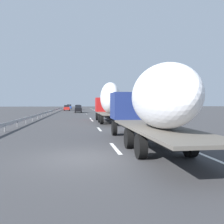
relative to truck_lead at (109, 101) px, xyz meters
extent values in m
plane|color=#38383A|center=(21.31, 3.60, -2.61)|extent=(260.00, 260.00, 0.00)
cube|color=white|center=(-16.69, 1.80, -2.60)|extent=(3.20, 0.20, 0.01)
cube|color=white|center=(-7.32, 1.80, -2.60)|extent=(3.20, 0.20, 0.01)
cube|color=white|center=(3.88, 1.80, -2.60)|extent=(3.20, 0.20, 0.01)
cube|color=white|center=(8.12, 1.80, -2.60)|extent=(3.20, 0.20, 0.01)
cube|color=white|center=(23.71, 1.80, -2.60)|extent=(3.20, 0.20, 0.01)
cube|color=white|center=(24.72, 1.80, -2.60)|extent=(3.20, 0.20, 0.01)
cube|color=white|center=(26.31, -1.90, -2.60)|extent=(110.00, 0.20, 0.01)
cube|color=#B21919|center=(4.47, 0.00, -0.46)|extent=(2.40, 2.50, 1.90)
cube|color=black|center=(5.57, 0.00, 0.04)|extent=(0.08, 2.12, 0.80)
cube|color=#262628|center=(1.69, 0.00, -1.94)|extent=(10.24, 0.70, 0.24)
cube|color=#59544C|center=(-1.09, 0.00, -1.47)|extent=(8.73, 2.50, 0.12)
ellipsoid|color=white|center=(-1.12, 0.00, 0.36)|extent=(6.06, 2.20, 3.53)
cube|color=red|center=(-5.43, -0.69, -1.71)|extent=(0.04, 0.56, 0.56)
cylinder|color=black|center=(4.47, 1.10, -2.09)|extent=(1.04, 0.30, 1.04)
cylinder|color=black|center=(4.47, -1.10, -2.09)|extent=(1.04, 0.30, 1.04)
cylinder|color=black|center=(0.11, 1.10, -2.09)|extent=(1.04, 0.35, 1.04)
cylinder|color=black|center=(0.11, -1.10, -2.09)|extent=(1.04, 0.35, 1.04)
cylinder|color=black|center=(-2.29, 1.10, -2.09)|extent=(1.04, 0.35, 1.04)
cylinder|color=black|center=(-2.29, -1.10, -2.09)|extent=(1.04, 0.35, 1.04)
cube|color=navy|center=(-11.72, 0.00, -0.46)|extent=(2.40, 2.50, 1.90)
cube|color=black|center=(-10.62, 0.00, 0.04)|extent=(0.08, 2.12, 0.80)
cube|color=#262628|center=(-14.85, 0.00, -1.94)|extent=(11.52, 0.70, 0.24)
cube|color=#59544C|center=(-17.98, 0.00, -1.47)|extent=(10.12, 2.50, 0.12)
ellipsoid|color=white|center=(-18.47, 0.00, 0.04)|extent=(6.71, 2.20, 2.89)
cylinder|color=black|center=(-11.72, 1.10, -2.09)|extent=(1.04, 0.30, 1.04)
cylinder|color=black|center=(-11.72, -1.10, -2.09)|extent=(1.04, 0.30, 1.04)
cylinder|color=black|center=(-16.78, 1.10, -2.09)|extent=(1.04, 0.35, 1.04)
cylinder|color=black|center=(-16.78, -1.10, -2.09)|extent=(1.04, 0.35, 1.04)
cylinder|color=black|center=(-19.18, 1.10, -2.09)|extent=(1.04, 0.35, 1.04)
cylinder|color=black|center=(-19.18, -1.10, -2.09)|extent=(1.04, 0.35, 1.04)
cube|color=black|center=(32.31, 3.59, -1.87)|extent=(4.50, 1.71, 0.84)
cube|color=black|center=(31.97, 3.59, -1.08)|extent=(2.48, 1.51, 0.73)
cylinder|color=black|center=(33.71, 4.34, -2.29)|extent=(0.64, 0.22, 0.64)
cylinder|color=black|center=(33.71, 2.83, -2.29)|extent=(0.64, 0.22, 0.64)
cylinder|color=black|center=(30.91, 4.34, -2.29)|extent=(0.64, 0.22, 0.64)
cylinder|color=black|center=(30.91, 2.83, -2.29)|extent=(0.64, 0.22, 0.64)
cube|color=#28479E|center=(70.05, 7.15, -1.87)|extent=(4.28, 1.90, 0.84)
cube|color=black|center=(69.73, 7.15, -1.09)|extent=(2.35, 1.67, 0.72)
cylinder|color=black|center=(71.38, 8.00, -2.29)|extent=(0.64, 0.22, 0.64)
cylinder|color=black|center=(71.38, 6.30, -2.29)|extent=(0.64, 0.22, 0.64)
cylinder|color=black|center=(68.73, 8.00, -2.29)|extent=(0.64, 0.22, 0.64)
cylinder|color=black|center=(68.73, 6.30, -2.29)|extent=(0.64, 0.22, 0.64)
cube|color=#ADB2B7|center=(59.78, 3.61, -1.87)|extent=(4.16, 1.74, 0.84)
cube|color=black|center=(59.47, 3.61, -1.12)|extent=(2.29, 1.53, 0.66)
cylinder|color=black|center=(61.07, 4.38, -2.29)|extent=(0.64, 0.22, 0.64)
cylinder|color=black|center=(61.07, 2.84, -2.29)|extent=(0.64, 0.22, 0.64)
cylinder|color=black|center=(58.49, 4.38, -2.29)|extent=(0.64, 0.22, 0.64)
cylinder|color=black|center=(58.49, 2.84, -2.29)|extent=(0.64, 0.22, 0.64)
cube|color=red|center=(49.02, 7.13, -1.87)|extent=(4.21, 1.77, 0.84)
cube|color=black|center=(48.71, 7.13, -1.13)|extent=(2.31, 1.56, 0.63)
cylinder|color=black|center=(50.33, 7.91, -2.29)|extent=(0.64, 0.22, 0.64)
cylinder|color=black|center=(50.33, 6.34, -2.29)|extent=(0.64, 0.22, 0.64)
cylinder|color=black|center=(47.72, 7.91, -2.29)|extent=(0.64, 0.22, 0.64)
cylinder|color=black|center=(47.72, 6.34, -2.29)|extent=(0.64, 0.22, 0.64)
cylinder|color=gray|center=(19.96, -3.10, -1.39)|extent=(0.10, 0.10, 2.44)
cube|color=#2D569E|center=(19.96, -3.10, 0.18)|extent=(0.06, 0.90, 0.70)
cylinder|color=#472D19|center=(42.02, -8.39, -1.89)|extent=(0.38, 0.38, 1.44)
cone|color=#286B2D|center=(42.02, -8.39, 0.95)|extent=(3.56, 3.56, 4.24)
cylinder|color=#472D19|center=(70.79, -7.79, -1.83)|extent=(0.34, 0.34, 1.55)
cone|color=#1E5B23|center=(70.79, -7.79, 1.89)|extent=(3.00, 3.00, 5.90)
cylinder|color=#472D19|center=(63.05, -9.00, -2.00)|extent=(0.33, 0.33, 1.21)
cone|color=#286B2D|center=(63.05, -9.00, 1.07)|extent=(3.83, 3.83, 4.94)
cylinder|color=#472D19|center=(67.96, -7.63, -1.71)|extent=(0.29, 0.29, 1.79)
cone|color=#286B2D|center=(67.96, -7.63, 1.64)|extent=(3.29, 3.29, 4.90)
cube|color=#9EA0A5|center=(24.31, 9.60, -2.01)|extent=(94.00, 0.06, 0.32)
cube|color=slate|center=(-8.38, 9.60, -2.31)|extent=(0.10, 0.10, 0.60)
cube|color=slate|center=(-4.30, 9.60, -2.31)|extent=(0.10, 0.10, 0.60)
cube|color=slate|center=(-0.21, 9.60, -2.31)|extent=(0.10, 0.10, 0.60)
cube|color=slate|center=(3.88, 9.60, -2.31)|extent=(0.10, 0.10, 0.60)
cube|color=slate|center=(7.96, 9.60, -2.31)|extent=(0.10, 0.10, 0.60)
cube|color=slate|center=(12.05, 9.60, -2.31)|extent=(0.10, 0.10, 0.60)
cube|color=slate|center=(16.14, 9.60, -2.31)|extent=(0.10, 0.10, 0.60)
cube|color=slate|center=(20.23, 9.60, -2.31)|extent=(0.10, 0.10, 0.60)
cube|color=slate|center=(24.31, 9.60, -2.31)|extent=(0.10, 0.10, 0.60)
cube|color=slate|center=(28.40, 9.60, -2.31)|extent=(0.10, 0.10, 0.60)
cube|color=slate|center=(32.49, 9.60, -2.31)|extent=(0.10, 0.10, 0.60)
cube|color=slate|center=(36.57, 9.60, -2.31)|extent=(0.10, 0.10, 0.60)
cube|color=slate|center=(40.66, 9.60, -2.31)|extent=(0.10, 0.10, 0.60)
cube|color=slate|center=(44.75, 9.60, -2.31)|extent=(0.10, 0.10, 0.60)
cube|color=slate|center=(48.83, 9.60, -2.31)|extent=(0.10, 0.10, 0.60)
cube|color=slate|center=(52.92, 9.60, -2.31)|extent=(0.10, 0.10, 0.60)
cube|color=slate|center=(57.01, 9.60, -2.31)|extent=(0.10, 0.10, 0.60)
cube|color=slate|center=(61.09, 9.60, -2.31)|extent=(0.10, 0.10, 0.60)
cube|color=slate|center=(65.18, 9.60, -2.31)|extent=(0.10, 0.10, 0.60)
cube|color=slate|center=(69.27, 9.60, -2.31)|extent=(0.10, 0.10, 0.60)
camera|label=1|loc=(-29.05, 3.72, -0.28)|focal=38.97mm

